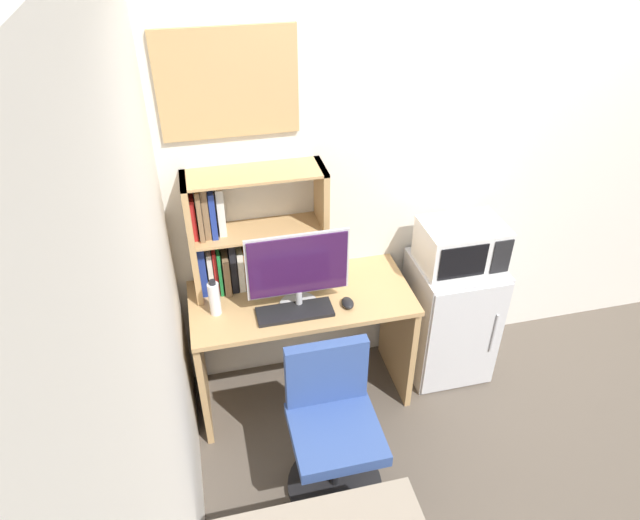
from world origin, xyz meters
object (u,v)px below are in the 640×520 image
mini_fridge (449,317)px  microwave (461,245)px  water_bottle (214,298)px  keyboard (295,312)px  monitor (298,269)px  wall_corkboard (228,84)px  computer_mouse (348,303)px  hutch_bookshelf (238,237)px  desk_chair (333,433)px

mini_fridge → microwave: bearing=89.8°
water_bottle → mini_fridge: 1.50m
mini_fridge → microwave: microwave is taller
keyboard → microwave: (1.02, 0.17, 0.17)m
monitor → wall_corkboard: (-0.25, 0.35, 0.87)m
keyboard → wall_corkboard: (-0.21, 0.41, 1.11)m
monitor → computer_mouse: 0.35m
hutch_bookshelf → water_bottle: 0.35m
microwave → wall_corkboard: wall_corkboard is taller
hutch_bookshelf → mini_fridge: 1.44m
keyboard → desk_chair: size_ratio=0.48×
microwave → computer_mouse: bearing=-166.6°
monitor → keyboard: 0.25m
water_bottle → desk_chair: water_bottle is taller
desk_chair → wall_corkboard: 1.80m
monitor → wall_corkboard: bearing=124.9°
hutch_bookshelf → microwave: hutch_bookshelf is taller
computer_mouse → wall_corkboard: size_ratio=0.15×
microwave → desk_chair: bearing=-144.2°
monitor → mini_fridge: monitor is taller
water_bottle → mini_fridge: bearing=2.6°
water_bottle → microwave: (1.43, 0.07, 0.08)m
monitor → mini_fridge: bearing=6.3°
water_bottle → mini_fridge: water_bottle is taller
hutch_bookshelf → microwave: 1.27m
hutch_bookshelf → desk_chair: 1.14m
microwave → wall_corkboard: size_ratio=0.69×
keyboard → microwave: microwave is taller
hutch_bookshelf → water_bottle: bearing=-128.0°
mini_fridge → microwave: size_ratio=1.76×
monitor → microwave: (0.98, 0.11, -0.07)m
water_bottle → hutch_bookshelf: bearing=52.0°
desk_chair → mini_fridge: bearing=35.7°
keyboard → wall_corkboard: wall_corkboard is taller
computer_mouse → microwave: size_ratio=0.21×
desk_chair → water_bottle: bearing=129.4°
microwave → desk_chair: 1.28m
microwave → wall_corkboard: 1.57m
water_bottle → computer_mouse: bearing=-8.5°
keyboard → microwave: bearing=9.4°
mini_fridge → wall_corkboard: wall_corkboard is taller
hutch_bookshelf → computer_mouse: size_ratio=7.40×
hutch_bookshelf → monitor: hutch_bookshelf is taller
hutch_bookshelf → desk_chair: hutch_bookshelf is taller
keyboard → computer_mouse: 0.29m
water_bottle → desk_chair: bearing=-50.6°
hutch_bookshelf → monitor: (0.28, -0.26, -0.08)m
keyboard → monitor: bearing=59.0°
water_bottle → wall_corkboard: bearing=57.6°
computer_mouse → desk_chair: 0.68m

